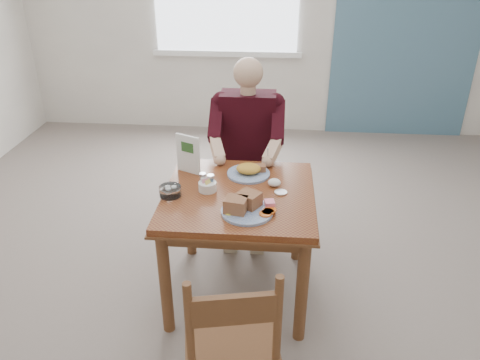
# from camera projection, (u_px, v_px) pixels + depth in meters

# --- Properties ---
(floor) EXTENTS (6.00, 6.00, 0.00)m
(floor) POSITION_uv_depth(u_px,v_px,m) (239.00, 289.00, 3.16)
(floor) COLOR #70655B
(floor) RESTS_ON ground
(wall_back) EXTENTS (5.50, 0.00, 5.50)m
(wall_back) POSITION_uv_depth(u_px,v_px,m) (262.00, 10.00, 5.16)
(wall_back) COLOR beige
(wall_back) RESTS_ON ground
(accent_panel) EXTENTS (1.60, 0.02, 2.80)m
(accent_panel) POSITION_uv_depth(u_px,v_px,m) (411.00, 12.00, 5.02)
(accent_panel) COLOR #466B82
(accent_panel) RESTS_ON ground
(lemon_wedge) EXTENTS (0.06, 0.05, 0.03)m
(lemon_wedge) POSITION_uv_depth(u_px,v_px,m) (229.00, 214.00, 2.57)
(lemon_wedge) COLOR #FFF035
(lemon_wedge) RESTS_ON table
(napkin) EXTENTS (0.09, 0.08, 0.05)m
(napkin) POSITION_uv_depth(u_px,v_px,m) (274.00, 182.00, 2.87)
(napkin) COLOR white
(napkin) RESTS_ON table
(metal_dish) EXTENTS (0.10, 0.10, 0.01)m
(metal_dish) POSITION_uv_depth(u_px,v_px,m) (281.00, 192.00, 2.80)
(metal_dish) COLOR silver
(metal_dish) RESTS_ON table
(table) EXTENTS (0.92, 0.92, 0.75)m
(table) POSITION_uv_depth(u_px,v_px,m) (239.00, 208.00, 2.86)
(table) COLOR brown
(table) RESTS_ON ground
(chair_far) EXTENTS (0.42, 0.42, 0.95)m
(chair_far) POSITION_uv_depth(u_px,v_px,m) (248.00, 173.00, 3.64)
(chair_far) COLOR brown
(chair_far) RESTS_ON ground
(chair_near) EXTENTS (0.49, 0.49, 0.95)m
(chair_near) POSITION_uv_depth(u_px,v_px,m) (231.00, 343.00, 2.12)
(chair_near) COLOR brown
(chair_near) RESTS_ON ground
(diner) EXTENTS (0.53, 0.56, 1.39)m
(diner) POSITION_uv_depth(u_px,v_px,m) (247.00, 138.00, 3.41)
(diner) COLOR gray
(diner) RESTS_ON chair_far
(near_plate) EXTENTS (0.37, 0.37, 0.10)m
(near_plate) POSITION_uv_depth(u_px,v_px,m) (246.00, 206.00, 2.60)
(near_plate) COLOR white
(near_plate) RESTS_ON table
(far_plate) EXTENTS (0.33, 0.33, 0.07)m
(far_plate) POSITION_uv_depth(u_px,v_px,m) (249.00, 171.00, 3.01)
(far_plate) COLOR white
(far_plate) RESTS_ON table
(caddy) EXTENTS (0.14, 0.14, 0.08)m
(caddy) POSITION_uv_depth(u_px,v_px,m) (207.00, 186.00, 2.82)
(caddy) COLOR white
(caddy) RESTS_ON table
(shakers) EXTENTS (0.11, 0.07, 0.09)m
(shakers) POSITION_uv_depth(u_px,v_px,m) (207.00, 181.00, 2.84)
(shakers) COLOR white
(shakers) RESTS_ON table
(creamer) EXTENTS (0.16, 0.16, 0.06)m
(creamer) POSITION_uv_depth(u_px,v_px,m) (170.00, 191.00, 2.76)
(creamer) COLOR white
(creamer) RESTS_ON table
(menu) EXTENTS (0.16, 0.09, 0.26)m
(menu) POSITION_uv_depth(u_px,v_px,m) (188.00, 154.00, 2.99)
(menu) COLOR white
(menu) RESTS_ON table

